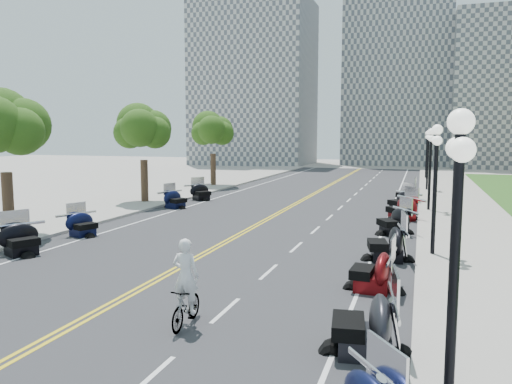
% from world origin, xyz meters
% --- Properties ---
extents(ground, '(160.00, 160.00, 0.00)m').
position_xyz_m(ground, '(0.00, 0.00, 0.00)').
color(ground, gray).
extents(road, '(16.00, 90.00, 0.01)m').
position_xyz_m(road, '(0.00, 10.00, 0.00)').
color(road, '#333335').
rests_on(road, ground).
extents(centerline_yellow_a, '(0.12, 90.00, 0.00)m').
position_xyz_m(centerline_yellow_a, '(-0.12, 10.00, 0.01)').
color(centerline_yellow_a, yellow).
rests_on(centerline_yellow_a, road).
extents(centerline_yellow_b, '(0.12, 90.00, 0.00)m').
position_xyz_m(centerline_yellow_b, '(0.12, 10.00, 0.01)').
color(centerline_yellow_b, yellow).
rests_on(centerline_yellow_b, road).
extents(edge_line_north, '(0.12, 90.00, 0.00)m').
position_xyz_m(edge_line_north, '(6.40, 10.00, 0.01)').
color(edge_line_north, white).
rests_on(edge_line_north, road).
extents(edge_line_south, '(0.12, 90.00, 0.00)m').
position_xyz_m(edge_line_south, '(-6.40, 10.00, 0.01)').
color(edge_line_south, white).
rests_on(edge_line_south, road).
extents(lane_dash_4, '(0.12, 2.00, 0.00)m').
position_xyz_m(lane_dash_4, '(3.20, -8.00, 0.01)').
color(lane_dash_4, white).
rests_on(lane_dash_4, road).
extents(lane_dash_5, '(0.12, 2.00, 0.00)m').
position_xyz_m(lane_dash_5, '(3.20, -4.00, 0.01)').
color(lane_dash_5, white).
rests_on(lane_dash_5, road).
extents(lane_dash_6, '(0.12, 2.00, 0.00)m').
position_xyz_m(lane_dash_6, '(3.20, 0.00, 0.01)').
color(lane_dash_6, white).
rests_on(lane_dash_6, road).
extents(lane_dash_7, '(0.12, 2.00, 0.00)m').
position_xyz_m(lane_dash_7, '(3.20, 4.00, 0.01)').
color(lane_dash_7, white).
rests_on(lane_dash_7, road).
extents(lane_dash_8, '(0.12, 2.00, 0.00)m').
position_xyz_m(lane_dash_8, '(3.20, 8.00, 0.01)').
color(lane_dash_8, white).
rests_on(lane_dash_8, road).
extents(lane_dash_9, '(0.12, 2.00, 0.00)m').
position_xyz_m(lane_dash_9, '(3.20, 12.00, 0.01)').
color(lane_dash_9, white).
rests_on(lane_dash_9, road).
extents(lane_dash_10, '(0.12, 2.00, 0.00)m').
position_xyz_m(lane_dash_10, '(3.20, 16.00, 0.01)').
color(lane_dash_10, white).
rests_on(lane_dash_10, road).
extents(lane_dash_11, '(0.12, 2.00, 0.00)m').
position_xyz_m(lane_dash_11, '(3.20, 20.00, 0.01)').
color(lane_dash_11, white).
rests_on(lane_dash_11, road).
extents(lane_dash_12, '(0.12, 2.00, 0.00)m').
position_xyz_m(lane_dash_12, '(3.20, 24.00, 0.01)').
color(lane_dash_12, white).
rests_on(lane_dash_12, road).
extents(lane_dash_13, '(0.12, 2.00, 0.00)m').
position_xyz_m(lane_dash_13, '(3.20, 28.00, 0.01)').
color(lane_dash_13, white).
rests_on(lane_dash_13, road).
extents(lane_dash_14, '(0.12, 2.00, 0.00)m').
position_xyz_m(lane_dash_14, '(3.20, 32.00, 0.01)').
color(lane_dash_14, white).
rests_on(lane_dash_14, road).
extents(lane_dash_15, '(0.12, 2.00, 0.00)m').
position_xyz_m(lane_dash_15, '(3.20, 36.00, 0.01)').
color(lane_dash_15, white).
rests_on(lane_dash_15, road).
extents(lane_dash_16, '(0.12, 2.00, 0.00)m').
position_xyz_m(lane_dash_16, '(3.20, 40.00, 0.01)').
color(lane_dash_16, white).
rests_on(lane_dash_16, road).
extents(lane_dash_17, '(0.12, 2.00, 0.00)m').
position_xyz_m(lane_dash_17, '(3.20, 44.00, 0.01)').
color(lane_dash_17, white).
rests_on(lane_dash_17, road).
extents(lane_dash_18, '(0.12, 2.00, 0.00)m').
position_xyz_m(lane_dash_18, '(3.20, 48.00, 0.01)').
color(lane_dash_18, white).
rests_on(lane_dash_18, road).
extents(lane_dash_19, '(0.12, 2.00, 0.00)m').
position_xyz_m(lane_dash_19, '(3.20, 52.00, 0.01)').
color(lane_dash_19, white).
rests_on(lane_dash_19, road).
extents(sidewalk_north, '(5.00, 90.00, 0.15)m').
position_xyz_m(sidewalk_north, '(10.50, 10.00, 0.07)').
color(sidewalk_north, '#9E9991').
rests_on(sidewalk_north, ground).
extents(sidewalk_south, '(5.00, 90.00, 0.15)m').
position_xyz_m(sidewalk_south, '(-10.50, 10.00, 0.07)').
color(sidewalk_south, '#9E9991').
rests_on(sidewalk_south, ground).
extents(distant_block_a, '(18.00, 14.00, 26.00)m').
position_xyz_m(distant_block_a, '(-18.00, 62.00, 13.00)').
color(distant_block_a, gray).
rests_on(distant_block_a, ground).
extents(distant_block_b, '(16.00, 12.00, 30.00)m').
position_xyz_m(distant_block_b, '(4.00, 68.00, 15.00)').
color(distant_block_b, gray).
rests_on(distant_block_b, ground).
extents(street_lamp_1, '(0.50, 1.20, 4.90)m').
position_xyz_m(street_lamp_1, '(8.60, -8.00, 2.60)').
color(street_lamp_1, black).
rests_on(street_lamp_1, sidewalk_north).
extents(street_lamp_2, '(0.50, 1.20, 4.90)m').
position_xyz_m(street_lamp_2, '(8.60, 4.00, 2.60)').
color(street_lamp_2, black).
rests_on(street_lamp_2, sidewalk_north).
extents(street_lamp_3, '(0.50, 1.20, 4.90)m').
position_xyz_m(street_lamp_3, '(8.60, 16.00, 2.60)').
color(street_lamp_3, black).
rests_on(street_lamp_3, sidewalk_north).
extents(street_lamp_4, '(0.50, 1.20, 4.90)m').
position_xyz_m(street_lamp_4, '(8.60, 28.00, 2.60)').
color(street_lamp_4, black).
rests_on(street_lamp_4, sidewalk_north).
extents(street_lamp_5, '(0.50, 1.20, 4.90)m').
position_xyz_m(street_lamp_5, '(8.60, 40.00, 2.60)').
color(street_lamp_5, black).
rests_on(street_lamp_5, sidewalk_north).
extents(tree_2, '(4.80, 4.80, 9.20)m').
position_xyz_m(tree_2, '(-10.00, 2.00, 4.75)').
color(tree_2, '#235619').
rests_on(tree_2, sidewalk_south).
extents(tree_3, '(4.80, 4.80, 9.20)m').
position_xyz_m(tree_3, '(-10.00, 14.00, 4.75)').
color(tree_3, '#235619').
rests_on(tree_3, sidewalk_south).
extents(tree_4, '(4.80, 4.80, 9.20)m').
position_xyz_m(tree_4, '(-10.00, 26.00, 4.75)').
color(tree_4, '#235619').
rests_on(tree_4, sidewalk_south).
extents(motorcycle_n_4, '(2.43, 2.43, 1.51)m').
position_xyz_m(motorcycle_n_4, '(7.03, -5.56, 0.76)').
color(motorcycle_n_4, black).
rests_on(motorcycle_n_4, road).
extents(motorcycle_n_5, '(2.10, 2.10, 1.39)m').
position_xyz_m(motorcycle_n_5, '(6.79, -1.01, 0.69)').
color(motorcycle_n_5, '#590A0C').
rests_on(motorcycle_n_5, road).
extents(motorcycle_n_6, '(2.49, 2.49, 1.49)m').
position_xyz_m(motorcycle_n_6, '(6.95, 2.87, 0.74)').
color(motorcycle_n_6, black).
rests_on(motorcycle_n_6, road).
extents(motorcycle_n_7, '(2.80, 2.80, 1.43)m').
position_xyz_m(motorcycle_n_7, '(6.95, 8.08, 0.72)').
color(motorcycle_n_7, black).
rests_on(motorcycle_n_7, road).
extents(motorcycle_n_8, '(3.01, 3.01, 1.50)m').
position_xyz_m(motorcycle_n_8, '(7.16, 12.27, 0.75)').
color(motorcycle_n_8, '#590A0C').
rests_on(motorcycle_n_8, road).
extents(motorcycle_n_9, '(2.87, 2.87, 1.42)m').
position_xyz_m(motorcycle_n_9, '(7.01, 15.56, 0.71)').
color(motorcycle_n_9, black).
rests_on(motorcycle_n_9, road).
extents(motorcycle_n_10, '(2.15, 2.15, 1.47)m').
position_xyz_m(motorcycle_n_10, '(7.16, 19.82, 0.73)').
color(motorcycle_n_10, black).
rests_on(motorcycle_n_10, road).
extents(motorcycle_s_5, '(2.69, 2.69, 1.40)m').
position_xyz_m(motorcycle_s_5, '(-6.76, -0.71, 0.70)').
color(motorcycle_s_5, black).
rests_on(motorcycle_s_5, road).
extents(motorcycle_s_6, '(2.31, 2.31, 1.25)m').
position_xyz_m(motorcycle_s_6, '(-6.84, 3.16, 0.62)').
color(motorcycle_s_6, black).
rests_on(motorcycle_s_6, road).
extents(motorcycle_s_8, '(2.34, 2.34, 1.29)m').
position_xyz_m(motorcycle_s_8, '(-6.89, 12.53, 0.65)').
color(motorcycle_s_8, black).
rests_on(motorcycle_s_8, road).
extents(motorcycle_s_9, '(2.67, 2.67, 1.33)m').
position_xyz_m(motorcycle_s_9, '(-6.96, 16.68, 0.67)').
color(motorcycle_s_9, black).
rests_on(motorcycle_s_9, road).
extents(bicycle, '(0.57, 1.72, 1.02)m').
position_xyz_m(bicycle, '(2.69, -5.32, 0.51)').
color(bicycle, '#A51414').
rests_on(bicycle, road).
extents(cyclist_rider, '(0.68, 0.45, 1.86)m').
position_xyz_m(cyclist_rider, '(2.69, -5.32, 1.95)').
color(cyclist_rider, white).
rests_on(cyclist_rider, bicycle).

